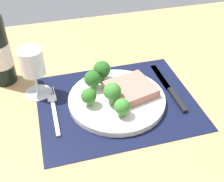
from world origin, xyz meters
TOP-DOWN VIEW (x-y plane):
  - ground_plane at (0.00, 0.00)cm, footprint 140.00×110.00cm
  - placemat at (0.00, 0.00)cm, footprint 42.04×33.63cm
  - plate at (0.00, 0.00)cm, footprint 26.06×26.06cm
  - steak at (4.14, 0.87)cm, footprint 14.13×13.45cm
  - broccoli_center at (-7.71, -1.02)cm, footprint 4.01×4.01cm
  - broccoli_near_steak at (-5.36, 5.48)cm, footprint 4.48×4.48cm
  - broccoli_front_edge at (-0.71, -6.97)cm, footprint 4.03×4.03cm
  - broccoli_near_fork at (-1.83, -2.08)cm, footprint 4.56×4.56cm
  - broccoli_back_left at (-1.89, 8.70)cm, footprint 4.88×4.88cm
  - fork at (-16.81, 1.42)cm, footprint 2.40×19.20cm
  - knife at (16.06, 0.53)cm, footprint 1.80×23.00cm
  - wine_glass at (-20.31, 9.87)cm, footprint 7.53×7.53cm

SIDE VIEW (x-z plane):
  - ground_plane at x=0.00cm, z-range -3.00..0.00cm
  - placemat at x=0.00cm, z-range 0.00..0.30cm
  - fork at x=-16.81cm, z-range 0.30..0.80cm
  - knife at x=16.06cm, z-range 0.20..1.00cm
  - plate at x=0.00cm, z-range 0.30..1.90cm
  - steak at x=4.14cm, z-range 1.90..4.34cm
  - broccoli_front_edge at x=-0.71cm, z-range 2.22..7.16cm
  - broccoli_center at x=-7.71cm, z-range 2.33..7.33cm
  - broccoli_near_steak at x=-5.36cm, z-range 2.38..7.97cm
  - broccoli_back_left at x=-1.89cm, z-range 2.42..8.48cm
  - broccoli_near_fork at x=-1.83cm, z-range 2.59..9.01cm
  - wine_glass at x=-20.31cm, z-range 2.38..16.44cm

